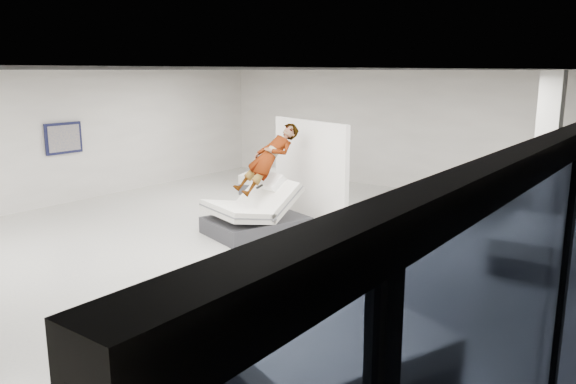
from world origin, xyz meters
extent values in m
plane|color=beige|center=(0.00, 0.00, 0.00)|extent=(14.00, 14.00, 0.00)
plane|color=#27272A|center=(0.00, 0.00, 3.20)|extent=(14.00, 14.00, 0.00)
cube|color=silver|center=(0.00, 7.00, 1.60)|extent=(12.00, 0.04, 3.20)
cube|color=silver|center=(-6.00, 0.00, 1.60)|extent=(0.04, 14.00, 3.20)
cube|color=#313135|center=(-0.58, 1.28, 0.16)|extent=(1.88, 2.18, 0.32)
cube|color=white|center=(-0.50, 1.55, 0.70)|extent=(1.57, 1.22, 0.75)
cube|color=slate|center=(-0.50, 1.55, 0.70)|extent=(1.56, 1.13, 0.63)
cube|color=white|center=(-0.72, 0.86, 0.50)|extent=(1.60, 1.32, 0.36)
cube|color=slate|center=(-0.72, 0.86, 0.50)|extent=(1.62, 1.31, 0.19)
cube|color=white|center=(-0.46, 1.65, 1.00)|extent=(0.59, 0.50, 0.34)
imported|color=slate|center=(-0.49, 1.56, 1.21)|extent=(1.09, 1.72, 1.44)
cube|color=black|center=(-0.39, 1.16, 0.99)|extent=(0.09, 0.15, 0.08)
cube|color=white|center=(-0.16, 2.53, 1.09)|extent=(2.31, 0.87, 2.19)
cube|color=#313135|center=(4.55, 2.84, 0.16)|extent=(1.81, 2.30, 0.33)
cube|color=white|center=(4.55, 2.84, 0.46)|extent=(1.81, 2.30, 0.27)
cube|color=#313135|center=(3.62, -2.47, 0.15)|extent=(2.17, 2.47, 0.31)
cube|color=white|center=(3.62, -2.47, 0.44)|extent=(2.17, 2.47, 0.26)
cube|color=#313135|center=(-2.55, 4.67, 0.14)|extent=(2.26, 1.97, 0.28)
cube|color=white|center=(-2.55, 4.67, 0.40)|extent=(2.26, 1.97, 0.24)
cube|color=white|center=(4.00, 4.50, 1.60)|extent=(0.40, 0.40, 3.20)
cube|color=black|center=(-5.94, 0.50, 1.60)|extent=(0.05, 0.95, 0.75)
cube|color=tan|center=(-5.91, 0.50, 1.60)|extent=(0.02, 0.82, 0.62)
camera|label=1|loc=(6.42, -7.01, 3.20)|focal=35.00mm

